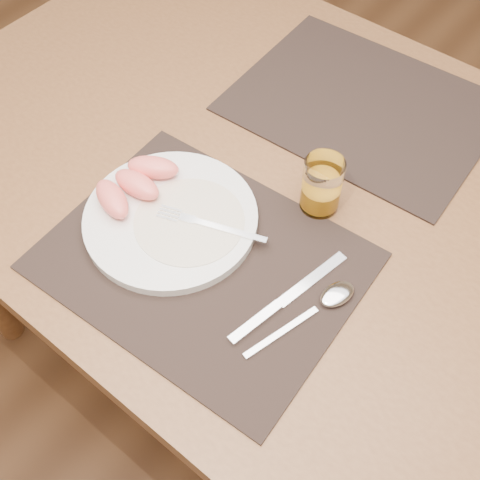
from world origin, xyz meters
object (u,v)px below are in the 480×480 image
placemat_near (203,261)px  table (288,208)px  placemat_far (363,105)px  plate (171,218)px  knife (280,304)px  spoon (329,300)px  juice_glass (321,187)px  fork (202,223)px

placemat_near → table: bearing=88.9°
placemat_far → plate: 0.43m
knife → spoon: bearing=43.2°
knife → placemat_near: bearing=-175.6°
table → placemat_far: size_ratio=3.11×
juice_glass → knife: bearing=-71.9°
placemat_far → fork: fork is taller
spoon → juice_glass: bearing=129.0°
spoon → placemat_far: bearing=115.4°
placemat_near → placemat_far: (0.00, 0.44, 0.00)m
plate → juice_glass: bearing=47.4°
placemat_near → knife: size_ratio=2.06×
plate → fork: (0.05, 0.02, 0.01)m
placemat_near → spoon: size_ratio=2.37×
fork → knife: size_ratio=0.78×
knife → table: bearing=122.0°
table → plate: bearing=-114.5°
fork → spoon: bearing=4.1°
spoon → knife: bearing=-136.8°
plate → placemat_near: bearing=-15.6°
placemat_near → juice_glass: bearing=69.3°
table → placemat_far: bearing=89.9°
spoon → juice_glass: size_ratio=2.02×
placemat_near → juice_glass: (0.07, 0.20, 0.04)m
placemat_near → juice_glass: juice_glass is taller
plate → knife: plate is taller
placemat_far → spoon: spoon is taller
fork → juice_glass: bearing=54.3°
knife → juice_glass: 0.20m
placemat_near → placemat_far: 0.44m
placemat_far → plate: size_ratio=1.67×
juice_glass → plate: bearing=-132.6°
knife → juice_glass: bearing=108.1°
table → spoon: (0.18, -0.16, 0.09)m
fork → juice_glass: juice_glass is taller
placemat_far → juice_glass: 0.26m
placemat_far → knife: 0.45m
placemat_near → plate: bearing=164.4°
fork → knife: (0.17, -0.03, -0.02)m
plate → knife: size_ratio=1.23×
placemat_near → knife: knife is taller
placemat_far → fork: bearing=-95.9°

